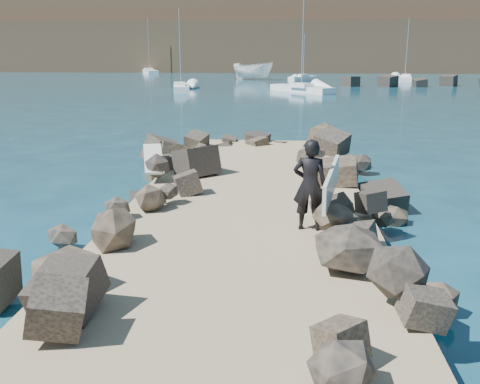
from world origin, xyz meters
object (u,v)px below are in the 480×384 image
at_px(surfboard_resting, 153,162).
at_px(sailboat_c, 301,89).
at_px(surfer_with_board, 313,185).
at_px(boat_imported, 253,71).

xyz_separation_m(surfboard_resting, sailboat_c, (5.59, 41.45, -0.69)).
distance_m(surfboard_resting, surfer_with_board, 6.57).
bearing_deg(surfboard_resting, boat_imported, 75.20).
relative_size(boat_imported, surfer_with_board, 2.75).
height_order(surfer_with_board, sailboat_c, sailboat_c).
relative_size(surfer_with_board, sailboat_c, 0.25).
relative_size(surfboard_resting, sailboat_c, 0.22).
height_order(boat_imported, surfer_with_board, surfer_with_board).
bearing_deg(sailboat_c, boat_imported, 105.95).
bearing_deg(surfboard_resting, surfer_with_board, -60.71).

